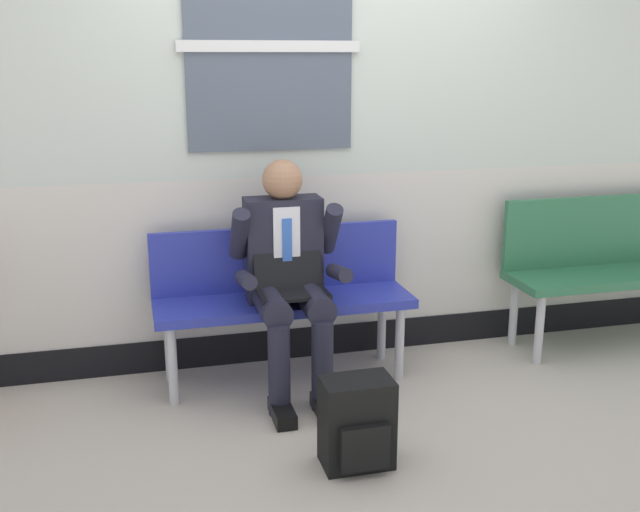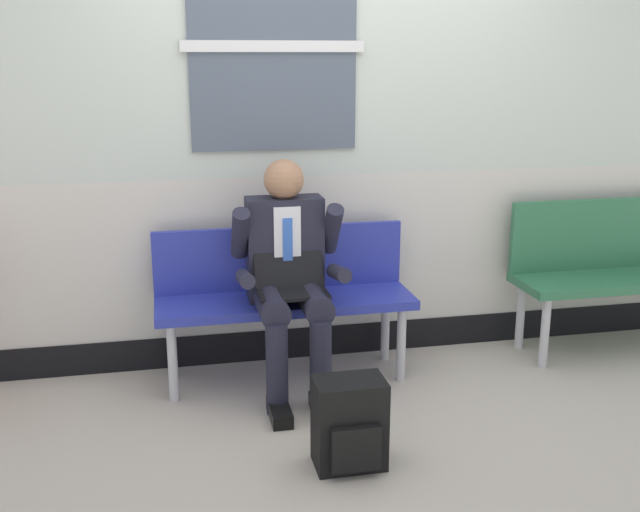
% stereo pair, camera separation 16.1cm
% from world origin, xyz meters
% --- Properties ---
extents(ground_plane, '(18.00, 18.00, 0.00)m').
position_xyz_m(ground_plane, '(0.00, 0.00, 0.00)').
color(ground_plane, '#B2A899').
extents(station_wall, '(5.20, 0.17, 2.82)m').
position_xyz_m(station_wall, '(-0.00, 0.68, 1.40)').
color(station_wall, beige).
rests_on(station_wall, ground).
extents(bench_with_person, '(1.39, 0.42, 0.83)m').
position_xyz_m(bench_with_person, '(-0.30, 0.39, 0.50)').
color(bench_with_person, '#28339E').
rests_on(bench_with_person, ground).
extents(bench_empty, '(1.28, 0.42, 0.90)m').
position_xyz_m(bench_empty, '(1.73, 0.40, 0.53)').
color(bench_empty, '#2D6B47').
rests_on(bench_empty, ground).
extents(person_seated, '(0.57, 0.70, 1.22)m').
position_xyz_m(person_seated, '(-0.30, 0.20, 0.65)').
color(person_seated, '#1E1E2D').
rests_on(person_seated, ground).
extents(backpack, '(0.30, 0.24, 0.40)m').
position_xyz_m(backpack, '(-0.18, -0.63, 0.20)').
color(backpack, black).
rests_on(backpack, ground).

